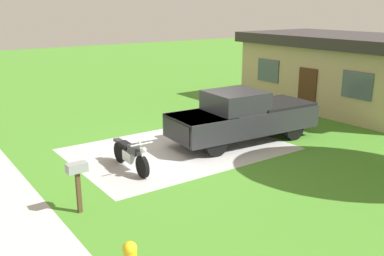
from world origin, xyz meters
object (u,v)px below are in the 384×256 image
(pickup_truck, at_px, (245,116))
(neighbor_house, at_px, (343,70))
(mailbox, at_px, (77,174))
(motorcycle, at_px, (131,155))

(pickup_truck, bearing_deg, neighbor_house, 100.68)
(mailbox, bearing_deg, neighbor_house, 103.08)
(neighbor_house, bearing_deg, mailbox, -76.92)
(motorcycle, xyz_separation_m, mailbox, (1.79, -2.32, 0.51))
(mailbox, relative_size, neighbor_house, 0.13)
(pickup_truck, distance_m, mailbox, 7.35)
(mailbox, xyz_separation_m, neighbor_house, (-3.42, 14.73, 0.81))
(motorcycle, height_order, pickup_truck, pickup_truck)
(motorcycle, relative_size, pickup_truck, 0.39)
(motorcycle, distance_m, neighbor_house, 12.58)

